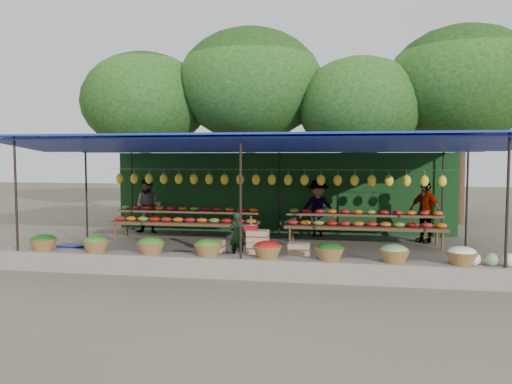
% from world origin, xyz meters
% --- Properties ---
extents(ground, '(60.00, 60.00, 0.00)m').
position_xyz_m(ground, '(0.00, 0.00, 0.00)').
color(ground, brown).
rests_on(ground, ground).
extents(stone_curb, '(10.60, 0.55, 0.40)m').
position_xyz_m(stone_curb, '(0.00, -2.75, 0.20)').
color(stone_curb, slate).
rests_on(stone_curb, ground).
extents(stall_canopy, '(10.80, 6.60, 2.82)m').
position_xyz_m(stall_canopy, '(0.00, 0.08, 2.67)').
color(stall_canopy, black).
rests_on(stall_canopy, ground).
extents(produce_baskets, '(8.98, 0.58, 0.34)m').
position_xyz_m(produce_baskets, '(-0.10, -2.75, 0.56)').
color(produce_baskets, brown).
rests_on(produce_baskets, stone_curb).
extents(netting_backdrop, '(10.60, 0.06, 2.50)m').
position_xyz_m(netting_backdrop, '(0.00, 3.15, 1.25)').
color(netting_backdrop, '#19461C').
rests_on(netting_backdrop, ground).
extents(tree_row, '(16.51, 5.50, 7.12)m').
position_xyz_m(tree_row, '(0.50, 6.09, 4.70)').
color(tree_row, '#3E2916').
rests_on(tree_row, ground).
extents(fruit_table_left, '(4.21, 0.95, 0.93)m').
position_xyz_m(fruit_table_left, '(-2.49, 1.35, 0.61)').
color(fruit_table_left, '#513320').
rests_on(fruit_table_left, ground).
extents(fruit_table_right, '(4.21, 0.95, 0.93)m').
position_xyz_m(fruit_table_right, '(2.51, 1.35, 0.61)').
color(fruit_table_right, '#513320').
rests_on(fruit_table_right, ground).
extents(crate_counter, '(2.36, 0.35, 0.77)m').
position_xyz_m(crate_counter, '(0.09, -1.62, 0.31)').
color(crate_counter, tan).
rests_on(crate_counter, ground).
extents(weighing_scale, '(0.29, 0.29, 0.31)m').
position_xyz_m(weighing_scale, '(-0.03, -1.62, 0.84)').
color(weighing_scale, red).
rests_on(weighing_scale, crate_counter).
extents(vendor_seated, '(0.46, 0.36, 1.11)m').
position_xyz_m(vendor_seated, '(-0.45, -1.12, 0.55)').
color(vendor_seated, '#16311A').
rests_on(vendor_seated, ground).
extents(customer_left, '(0.85, 0.67, 1.70)m').
position_xyz_m(customer_left, '(-4.01, 2.35, 0.85)').
color(customer_left, slate).
rests_on(customer_left, ground).
extents(customer_mid, '(1.15, 0.73, 1.69)m').
position_xyz_m(customer_mid, '(1.22, 2.60, 0.85)').
color(customer_mid, slate).
rests_on(customer_mid, ground).
extents(customer_right, '(1.00, 1.02, 1.72)m').
position_xyz_m(customer_right, '(4.19, 2.07, 0.86)').
color(customer_right, slate).
rests_on(customer_right, ground).
extents(blue_crate_front, '(0.64, 0.53, 0.33)m').
position_xyz_m(blue_crate_front, '(-4.26, -1.74, 0.17)').
color(blue_crate_front, navy).
rests_on(blue_crate_front, ground).
extents(blue_crate_back, '(0.50, 0.36, 0.29)m').
position_xyz_m(blue_crate_back, '(-4.09, -1.33, 0.15)').
color(blue_crate_back, navy).
rests_on(blue_crate_back, ground).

